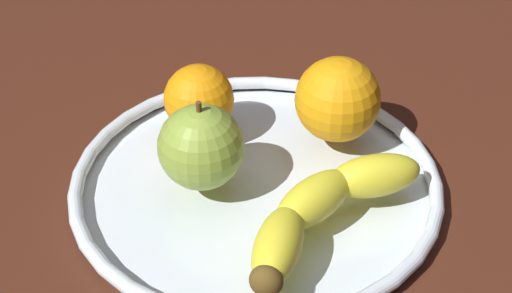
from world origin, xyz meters
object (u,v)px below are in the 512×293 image
object	(u,v)px
apple	(201,147)
orange_back_right	(199,99)
fruit_bowl	(256,183)
orange_front_left	(338,99)
banana	(322,208)

from	to	relation	value
apple	orange_back_right	distance (cm)	7.35
fruit_bowl	apple	xyz separation A→B (cm)	(4.11, -1.63, 4.38)
fruit_bowl	orange_front_left	bearing A→B (deg)	-171.46
fruit_bowl	banana	xyz separation A→B (cm)	(-1.25, 7.64, 2.60)
apple	fruit_bowl	bearing A→B (deg)	158.38
banana	orange_front_left	bearing A→B (deg)	-144.75
orange_back_right	orange_front_left	bearing A→B (deg)	144.89
banana	orange_front_left	distance (cm)	11.96
orange_back_right	banana	bearing A→B (deg)	97.78
orange_front_left	orange_back_right	size ratio (longest dim) A/B	1.20
banana	orange_front_left	size ratio (longest dim) A/B	2.55
banana	orange_front_left	world-z (taller)	orange_front_left
apple	orange_front_left	xyz separation A→B (cm)	(-13.00, 0.29, 0.21)
banana	fruit_bowl	bearing A→B (deg)	-95.08
fruit_bowl	orange_front_left	size ratio (longest dim) A/B	4.18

